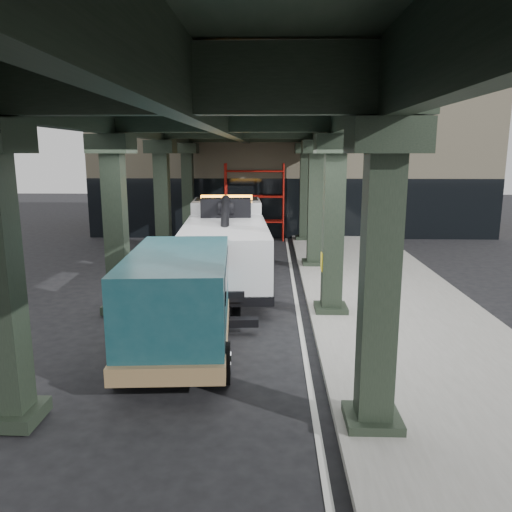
# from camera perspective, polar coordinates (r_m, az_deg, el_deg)

# --- Properties ---
(ground) EXTENTS (90.00, 90.00, 0.00)m
(ground) POSITION_cam_1_polar(r_m,az_deg,el_deg) (12.45, -2.58, -9.56)
(ground) COLOR black
(ground) RESTS_ON ground
(sidewalk) EXTENTS (5.00, 40.00, 0.15)m
(sidewalk) POSITION_cam_1_polar(r_m,az_deg,el_deg) (14.71, 15.92, -6.32)
(sidewalk) COLOR gray
(sidewalk) RESTS_ON ground
(lane_stripe) EXTENTS (0.12, 38.00, 0.01)m
(lane_stripe) POSITION_cam_1_polar(r_m,az_deg,el_deg) (14.31, 4.89, -6.70)
(lane_stripe) COLOR silver
(lane_stripe) RESTS_ON ground
(viaduct) EXTENTS (7.40, 32.00, 6.40)m
(viaduct) POSITION_cam_1_polar(r_m,az_deg,el_deg) (13.66, -3.86, 15.66)
(viaduct) COLOR black
(viaduct) RESTS_ON ground
(building) EXTENTS (22.00, 10.00, 8.00)m
(building) POSITION_cam_1_polar(r_m,az_deg,el_deg) (31.59, 3.88, 10.72)
(building) COLOR #C6B793
(building) RESTS_ON ground
(scaffolding) EXTENTS (3.08, 0.88, 4.00)m
(scaffolding) POSITION_cam_1_polar(r_m,az_deg,el_deg) (26.34, -0.16, 6.44)
(scaffolding) COLOR #AD150D
(scaffolding) RESTS_ON ground
(tow_truck) EXTENTS (3.32, 9.52, 3.07)m
(tow_truck) POSITION_cam_1_polar(r_m,az_deg,el_deg) (17.66, -3.44, 1.84)
(tow_truck) COLOR black
(tow_truck) RESTS_ON ground
(towed_van) EXTENTS (2.68, 5.95, 2.35)m
(towed_van) POSITION_cam_1_polar(r_m,az_deg,el_deg) (11.65, -8.60, -4.61)
(towed_van) COLOR #123A41
(towed_van) RESTS_ON ground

